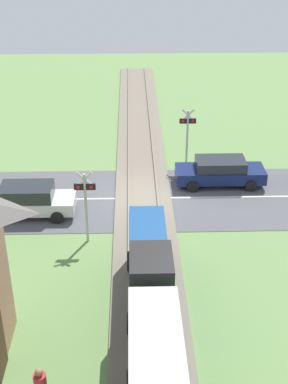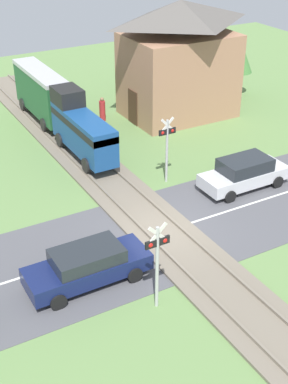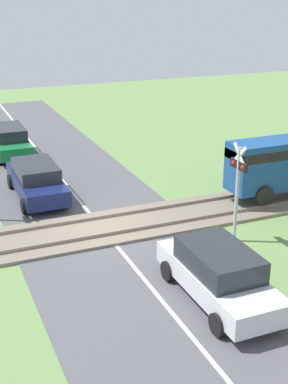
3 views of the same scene
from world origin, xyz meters
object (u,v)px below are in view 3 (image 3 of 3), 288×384
(car_behind_queue, at_px, (9,140))
(crossing_signal_east_approach, at_px, (238,181))
(car_near_crossing, at_px, (36,180))
(car_far_side, at_px, (218,273))

(car_behind_queue, distance_m, crossing_signal_east_approach, 14.12)
(car_near_crossing, bearing_deg, crossing_signal_east_approach, 38.55)
(car_far_side, bearing_deg, car_behind_queue, -169.78)
(car_behind_queue, height_order, crossing_signal_east_approach, crossing_signal_east_approach)
(car_far_side, relative_size, car_behind_queue, 0.96)
(car_near_crossing, relative_size, car_behind_queue, 1.01)
(car_near_crossing, bearing_deg, car_behind_queue, 180.00)
(car_far_side, distance_m, car_behind_queue, 16.24)
(crossing_signal_east_approach, bearing_deg, car_far_side, -38.59)
(crossing_signal_east_approach, bearing_deg, car_near_crossing, -141.45)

